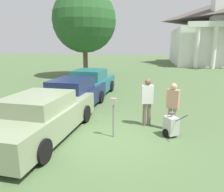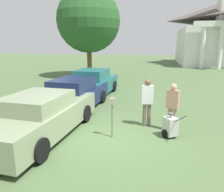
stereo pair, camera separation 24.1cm
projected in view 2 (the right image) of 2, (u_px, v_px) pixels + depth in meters
The scene contains 10 objects.
ground_plane at pixel (113, 139), 7.20m from camera, with size 120.00×120.00×0.00m, color #4C663D.
parked_car_sage at pixel (42, 116), 7.34m from camera, with size 2.27×5.29×1.47m.
parked_car_navy at pixel (74, 96), 10.21m from camera, with size 2.14×5.14×1.52m.
parked_car_teal at pixel (93, 84), 13.08m from camera, with size 2.21×4.97×1.60m.
parking_meter at pixel (112, 110), 7.14m from camera, with size 0.18×0.09×1.34m.
person_worker at pixel (147, 99), 8.13m from camera, with size 0.45×0.28×1.81m.
person_supervisor at pixel (173, 104), 7.68m from camera, with size 0.47×0.36×1.72m.
equipment_cart at pixel (170, 126), 7.27m from camera, with size 0.69×0.94×1.00m.
church at pixel (216, 32), 33.50m from camera, with size 10.60×16.00×19.32m.
shade_tree at pixel (89, 21), 19.93m from camera, with size 5.80×5.80×8.05m.
Camera 2 is at (1.33, -6.54, 3.04)m, focal length 35.00 mm.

